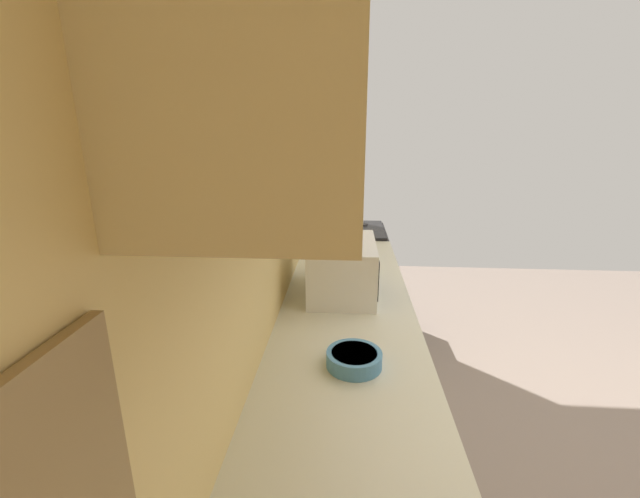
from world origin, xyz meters
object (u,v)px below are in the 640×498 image
object	(u,v)px
oven_range	(347,280)
kettle	(352,243)
bowl	(354,358)
microwave	(343,268)

from	to	relation	value
oven_range	kettle	xyz separation A→B (m)	(-0.66, -0.03, 0.51)
oven_range	bowl	size ratio (longest dim) A/B	5.44
oven_range	microwave	world-z (taller)	microwave
microwave	bowl	bearing A→B (deg)	-175.58
oven_range	microwave	bearing A→B (deg)	178.95
bowl	kettle	xyz separation A→B (m)	(1.28, 0.00, 0.06)
bowl	oven_range	bearing A→B (deg)	0.80
oven_range	kettle	size ratio (longest dim) A/B	5.17
oven_range	bowl	xyz separation A→B (m)	(-1.94, -0.03, 0.46)
oven_range	microwave	xyz separation A→B (m)	(-1.29, 0.02, 0.56)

